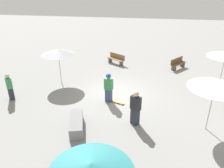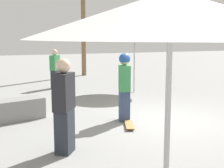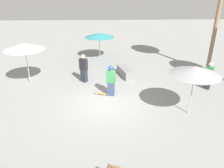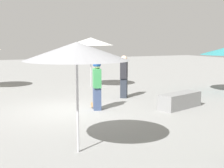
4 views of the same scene
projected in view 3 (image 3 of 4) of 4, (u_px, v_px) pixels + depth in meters
The scene contains 9 objects.
ground_plane at pixel (105, 104), 11.48m from camera, with size 60.00×60.00×0.00m, color gray.
skater_main at pixel (111, 80), 11.98m from camera, with size 0.38×0.53×1.77m.
skateboard at pixel (101, 93), 12.43m from camera, with size 0.46×0.82×0.07m.
concrete_ledge at pixel (125, 72), 14.86m from camera, with size 1.92×1.08×0.56m.
shade_umbrella_white at pixel (24, 46), 12.90m from camera, with size 2.37×2.37×2.58m.
shade_umbrella_teal at pixel (99, 35), 17.81m from camera, with size 2.44×2.44×2.14m.
shade_umbrella_grey at pixel (195, 70), 9.71m from camera, with size 2.28×2.28×2.43m.
bystander_watching at pixel (209, 76), 12.82m from camera, with size 0.49×0.50×1.65m.
bystander_far at pixel (84, 68), 13.74m from camera, with size 0.51×0.56×1.81m.
Camera 3 is at (10.03, 0.03, 5.71)m, focal length 35.00 mm.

